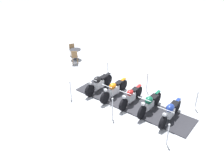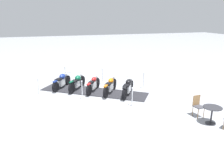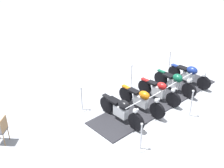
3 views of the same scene
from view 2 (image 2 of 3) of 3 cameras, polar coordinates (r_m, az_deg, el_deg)
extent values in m
plane|color=#A8AAB2|center=(13.87, -4.66, -1.95)|extent=(80.00, 80.00, 0.00)
cube|color=#28282D|center=(13.87, -4.66, -1.88)|extent=(5.02, 6.17, 0.04)
cylinder|color=black|center=(13.82, 4.75, -0.44)|extent=(0.62, 0.49, 0.66)
cylinder|color=black|center=(12.41, 3.15, -2.43)|extent=(0.62, 0.49, 0.66)
cube|color=silver|center=(13.09, 4.00, -1.15)|extent=(0.62, 0.54, 0.41)
ellipsoid|color=black|center=(13.13, 4.18, 0.48)|extent=(0.62, 0.57, 0.34)
cube|color=black|center=(12.65, 3.60, -0.39)|extent=(0.60, 0.55, 0.08)
cube|color=black|center=(12.30, 3.17, -0.85)|extent=(0.39, 0.34, 0.06)
cylinder|color=silver|center=(13.65, 4.70, 0.58)|extent=(0.30, 0.24, 0.56)
cylinder|color=silver|center=(13.48, 4.65, 1.87)|extent=(0.46, 0.63, 0.04)
sphere|color=silver|center=(13.63, 4.72, 1.16)|extent=(0.18, 0.18, 0.18)
cylinder|color=black|center=(14.14, 0.53, 0.01)|extent=(0.60, 0.46, 0.65)
cylinder|color=black|center=(12.67, -1.56, -2.03)|extent=(0.60, 0.46, 0.65)
cube|color=silver|center=(13.38, -0.46, -0.73)|extent=(0.64, 0.53, 0.40)
ellipsoid|color=#D16B0F|center=(13.43, -0.26, 0.82)|extent=(0.56, 0.52, 0.31)
cube|color=black|center=(12.95, -0.97, -0.01)|extent=(0.54, 0.49, 0.08)
cube|color=#D16B0F|center=(12.56, -1.57, -0.49)|extent=(0.38, 0.32, 0.06)
cylinder|color=silver|center=(13.98, 0.43, 0.99)|extent=(0.29, 0.23, 0.55)
cylinder|color=silver|center=(13.82, 0.34, 2.25)|extent=(0.40, 0.56, 0.04)
sphere|color=silver|center=(13.96, 0.45, 1.55)|extent=(0.18, 0.18, 0.18)
cylinder|color=black|center=(14.42, -3.70, 0.28)|extent=(0.60, 0.45, 0.64)
cylinder|color=black|center=(13.12, -5.79, -1.47)|extent=(0.60, 0.45, 0.64)
cube|color=silver|center=(13.75, -4.70, -0.30)|extent=(0.58, 0.48, 0.41)
ellipsoid|color=#AD1919|center=(13.78, -4.54, 1.16)|extent=(0.51, 0.47, 0.28)
cube|color=black|center=(13.37, -5.22, 0.46)|extent=(0.48, 0.43, 0.08)
cube|color=#AD1919|center=(13.01, -5.83, -0.02)|extent=(0.37, 0.31, 0.06)
cylinder|color=silver|center=(14.27, -3.82, 1.23)|extent=(0.28, 0.22, 0.54)
cylinder|color=silver|center=(14.12, -3.95, 2.44)|extent=(0.38, 0.56, 0.04)
sphere|color=silver|center=(14.26, -3.80, 1.76)|extent=(0.18, 0.18, 0.18)
cylinder|color=black|center=(14.83, -7.45, 0.71)|extent=(0.61, 0.47, 0.67)
cylinder|color=black|center=(13.57, -10.06, -0.95)|extent=(0.61, 0.47, 0.67)
cube|color=silver|center=(14.19, -8.70, 0.02)|extent=(0.54, 0.46, 0.36)
ellipsoid|color=#0F5138|center=(14.21, -8.52, 1.44)|extent=(0.58, 0.55, 0.35)
cube|color=black|center=(13.81, -9.39, 0.71)|extent=(0.57, 0.53, 0.08)
cube|color=#0F5138|center=(13.46, -10.13, 0.53)|extent=(0.37, 0.31, 0.06)
cylinder|color=silver|center=(14.69, -7.63, 1.69)|extent=(0.29, 0.23, 0.57)
cylinder|color=silver|center=(14.53, -7.82, 2.92)|extent=(0.42, 0.58, 0.04)
sphere|color=silver|center=(14.66, -7.62, 2.25)|extent=(0.18, 0.18, 0.18)
cylinder|color=black|center=(15.36, -11.05, 0.99)|extent=(0.58, 0.45, 0.61)
cylinder|color=black|center=(14.06, -13.94, -0.68)|extent=(0.58, 0.45, 0.61)
cube|color=silver|center=(14.69, -12.44, 0.41)|extent=(0.55, 0.48, 0.39)
ellipsoid|color=navy|center=(14.71, -12.29, 1.82)|extent=(0.63, 0.58, 0.34)
cube|color=black|center=(14.31, -13.20, 1.14)|extent=(0.59, 0.54, 0.08)
cube|color=navy|center=(13.97, -14.03, 0.64)|extent=(0.36, 0.31, 0.06)
cylinder|color=silver|center=(15.22, -11.24, 1.85)|extent=(0.29, 0.23, 0.52)
cylinder|color=silver|center=(15.08, -11.45, 2.95)|extent=(0.46, 0.65, 0.04)
sphere|color=silver|center=(15.21, -11.24, 2.31)|extent=(0.18, 0.18, 0.18)
cylinder|color=silver|center=(15.24, -2.42, -0.13)|extent=(0.31, 0.31, 0.03)
cylinder|color=silver|center=(15.09, -2.45, 1.80)|extent=(0.05, 0.05, 1.04)
sphere|color=silver|center=(14.96, -2.47, 3.86)|extent=(0.09, 0.09, 0.09)
cylinder|color=silver|center=(14.54, 7.82, -1.12)|extent=(0.34, 0.34, 0.03)
cylinder|color=silver|center=(14.40, 7.89, 0.70)|extent=(0.05, 0.05, 0.94)
sphere|color=silver|center=(14.27, 7.97, 2.65)|extent=(0.09, 0.09, 0.09)
cylinder|color=silver|center=(13.91, -17.73, -2.63)|extent=(0.32, 0.32, 0.03)
cylinder|color=silver|center=(13.76, -17.90, -0.80)|extent=(0.05, 0.05, 0.91)
sphere|color=silver|center=(13.63, -18.09, 1.16)|extent=(0.09, 0.09, 0.09)
cylinder|color=silver|center=(12.54, -7.39, -4.06)|extent=(0.31, 0.31, 0.03)
cylinder|color=silver|center=(12.37, -7.48, -1.79)|extent=(0.05, 0.05, 1.02)
sphere|color=silver|center=(12.20, -7.58, 0.65)|extent=(0.09, 0.09, 0.09)
cylinder|color=silver|center=(16.38, -11.50, 0.75)|extent=(0.30, 0.30, 0.03)
cylinder|color=silver|center=(16.25, -11.60, 2.41)|extent=(0.05, 0.05, 0.95)
sphere|color=silver|center=(16.14, -11.71, 4.17)|extent=(0.09, 0.09, 0.09)
cylinder|color=silver|center=(11.68, 4.99, -5.58)|extent=(0.33, 0.33, 0.03)
cylinder|color=silver|center=(11.51, 5.05, -3.38)|extent=(0.05, 0.05, 0.93)
sphere|color=silver|center=(11.35, 5.12, -1.01)|extent=(0.09, 0.09, 0.09)
cylinder|color=#2D2D33|center=(10.77, 23.37, -9.01)|extent=(0.43, 0.43, 0.02)
cylinder|color=#2D2D33|center=(10.62, 23.59, -7.22)|extent=(0.07, 0.07, 0.71)
cylinder|color=#2D2D33|center=(10.49, 23.83, -5.36)|extent=(0.79, 0.79, 0.03)
cylinder|color=olive|center=(11.15, 21.97, -6.68)|extent=(0.03, 0.03, 0.47)
cylinder|color=olive|center=(10.93, 20.69, -7.03)|extent=(0.03, 0.03, 0.47)
cylinder|color=olive|center=(11.37, 20.76, -6.10)|extent=(0.03, 0.03, 0.47)
cylinder|color=olive|center=(11.15, 19.49, -6.42)|extent=(0.03, 0.03, 0.47)
cube|color=#3F3F47|center=(11.05, 20.87, -5.33)|extent=(0.44, 0.44, 0.04)
cube|color=olive|center=(11.09, 20.35, -3.79)|extent=(0.07, 0.40, 0.47)
cylinder|color=olive|center=(10.37, 26.11, -9.06)|extent=(0.03, 0.03, 0.46)
camera|label=1|loc=(23.13, -9.58, 22.21)|focal=37.27mm
camera|label=3|loc=(18.53, 29.43, 20.19)|focal=45.28mm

